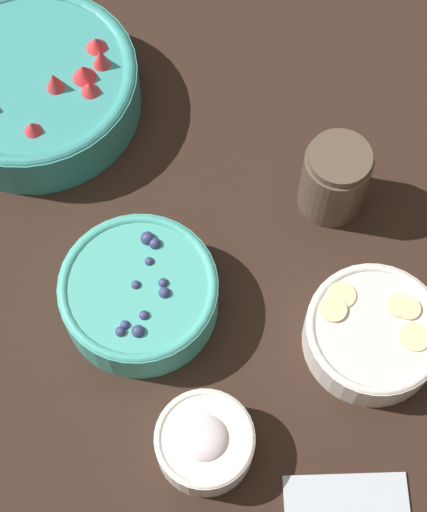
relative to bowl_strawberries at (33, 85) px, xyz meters
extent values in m
plane|color=black|center=(-0.25, 0.15, -0.04)|extent=(4.00, 4.00, 0.00)
cylinder|color=teal|center=(0.00, 0.00, -0.01)|extent=(0.26, 0.26, 0.07)
torus|color=teal|center=(0.00, 0.00, 0.02)|extent=(0.26, 0.26, 0.02)
cylinder|color=red|center=(0.00, 0.00, 0.01)|extent=(0.21, 0.21, 0.02)
cone|color=red|center=(-0.04, 0.07, 0.03)|extent=(0.04, 0.04, 0.02)
cone|color=red|center=(-0.06, -0.06, 0.03)|extent=(0.05, 0.05, 0.02)
cone|color=red|center=(-0.07, -0.02, 0.03)|extent=(0.05, 0.05, 0.03)
cone|color=red|center=(-0.04, 0.01, 0.03)|extent=(0.03, 0.03, 0.03)
cone|color=red|center=(-0.08, -0.04, 0.03)|extent=(0.03, 0.03, 0.03)
cone|color=red|center=(-0.08, 0.00, 0.03)|extent=(0.04, 0.04, 0.02)
cylinder|color=#47AD9E|center=(-0.22, 0.22, -0.01)|extent=(0.18, 0.18, 0.06)
torus|color=#47AD9E|center=(-0.22, 0.22, 0.01)|extent=(0.18, 0.18, 0.01)
cylinder|color=navy|center=(-0.22, 0.22, 0.00)|extent=(0.14, 0.14, 0.02)
sphere|color=navy|center=(-0.25, 0.21, 0.02)|extent=(0.01, 0.01, 0.01)
sphere|color=navy|center=(-0.22, 0.18, 0.01)|extent=(0.01, 0.01, 0.01)
sphere|color=navy|center=(-0.22, 0.27, 0.02)|extent=(0.01, 0.01, 0.01)
sphere|color=navy|center=(-0.22, 0.16, 0.02)|extent=(0.01, 0.01, 0.01)
sphere|color=navy|center=(-0.22, 0.22, 0.01)|extent=(0.01, 0.01, 0.01)
sphere|color=navy|center=(-0.21, 0.16, 0.02)|extent=(0.02, 0.02, 0.02)
sphere|color=navy|center=(-0.24, 0.26, 0.02)|extent=(0.01, 0.01, 0.01)
sphere|color=navy|center=(-0.25, 0.20, 0.02)|extent=(0.01, 0.01, 0.01)
sphere|color=navy|center=(-0.24, 0.25, 0.02)|extent=(0.01, 0.01, 0.01)
sphere|color=navy|center=(-0.22, 0.26, 0.01)|extent=(0.01, 0.01, 0.01)
cylinder|color=silver|center=(-0.48, 0.18, -0.02)|extent=(0.15, 0.15, 0.05)
torus|color=silver|center=(-0.48, 0.18, 0.00)|extent=(0.15, 0.15, 0.01)
cylinder|color=beige|center=(-0.48, 0.18, 0.00)|extent=(0.12, 0.12, 0.01)
cylinder|color=beige|center=(-0.50, 0.14, 0.01)|extent=(0.03, 0.03, 0.00)
cylinder|color=beige|center=(-0.43, 0.17, 0.01)|extent=(0.03, 0.03, 0.01)
cylinder|color=beige|center=(-0.52, 0.18, 0.01)|extent=(0.03, 0.03, 0.00)
cylinder|color=beige|center=(-0.43, 0.15, 0.01)|extent=(0.03, 0.03, 0.00)
cylinder|color=beige|center=(-0.51, 0.14, 0.01)|extent=(0.03, 0.03, 0.01)
cylinder|color=white|center=(-0.34, 0.35, -0.02)|extent=(0.10, 0.10, 0.05)
torus|color=white|center=(-0.34, 0.35, 0.00)|extent=(0.10, 0.10, 0.01)
cylinder|color=silver|center=(-0.34, 0.35, 0.00)|extent=(0.08, 0.08, 0.01)
ellipsoid|color=silver|center=(-0.34, 0.35, 0.00)|extent=(0.05, 0.05, 0.02)
cylinder|color=brown|center=(-0.39, 0.02, 0.00)|extent=(0.08, 0.08, 0.09)
cylinder|color=#512D1E|center=(-0.39, 0.02, 0.00)|extent=(0.06, 0.06, 0.07)
cylinder|color=brown|center=(-0.39, 0.02, 0.05)|extent=(0.07, 0.07, 0.01)
camera|label=1|loc=(-0.41, 0.53, 0.87)|focal=60.00mm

